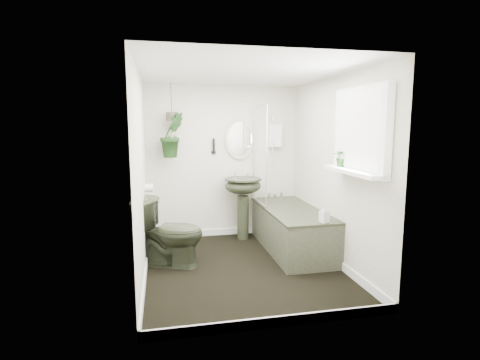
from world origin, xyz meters
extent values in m
cube|color=black|center=(0.00, 0.00, -0.01)|extent=(2.30, 2.80, 0.02)
cube|color=white|center=(0.00, 0.00, 2.31)|extent=(2.30, 2.80, 0.02)
cube|color=white|center=(0.00, 1.41, 1.15)|extent=(2.30, 0.02, 2.30)
cube|color=white|center=(0.00, -1.41, 1.15)|extent=(2.30, 0.02, 2.30)
cube|color=white|center=(-1.16, 0.00, 1.15)|extent=(0.02, 2.80, 2.30)
cube|color=white|center=(1.16, 0.00, 1.15)|extent=(0.02, 2.80, 2.30)
cube|color=white|center=(0.00, 0.00, 0.05)|extent=(2.30, 2.80, 0.10)
cube|color=white|center=(0.80, 1.34, 1.55)|extent=(0.20, 0.10, 0.35)
ellipsoid|color=beige|center=(0.25, 1.37, 1.50)|extent=(0.46, 0.03, 0.62)
cylinder|color=black|center=(-0.15, 1.36, 1.40)|extent=(0.04, 0.04, 0.22)
cylinder|color=white|center=(-1.10, 0.70, 0.90)|extent=(0.11, 0.11, 0.11)
cube|color=white|center=(1.09, -0.70, 1.65)|extent=(0.08, 1.00, 0.90)
cube|color=white|center=(1.02, -0.70, 1.23)|extent=(0.18, 1.00, 0.04)
cube|color=white|center=(1.04, -0.70, 1.65)|extent=(0.01, 0.86, 0.76)
imported|color=#272C1C|center=(-0.85, 0.27, 0.42)|extent=(0.93, 0.74, 0.83)
imported|color=black|center=(1.05, -0.40, 1.36)|extent=(0.25, 0.24, 0.22)
imported|color=black|center=(-0.77, 1.22, 1.57)|extent=(0.44, 0.40, 0.64)
imported|color=#2A2626|center=(0.92, -0.26, 0.68)|extent=(0.12, 0.12, 0.21)
cylinder|color=#494032|center=(-0.77, 1.22, 1.83)|extent=(0.16, 0.16, 0.12)
camera|label=1|loc=(-0.92, -4.24, 1.71)|focal=28.00mm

